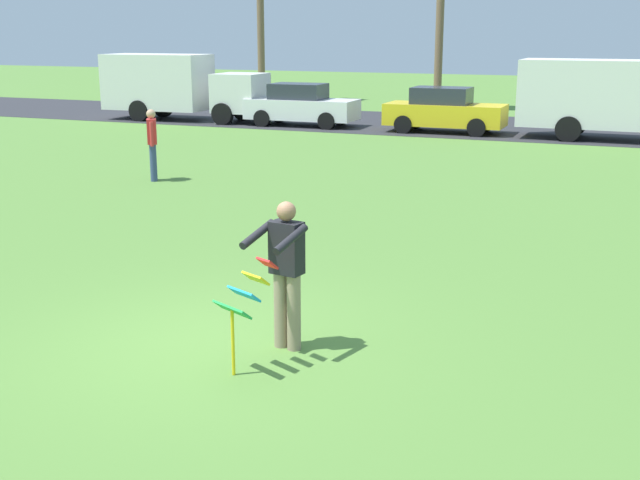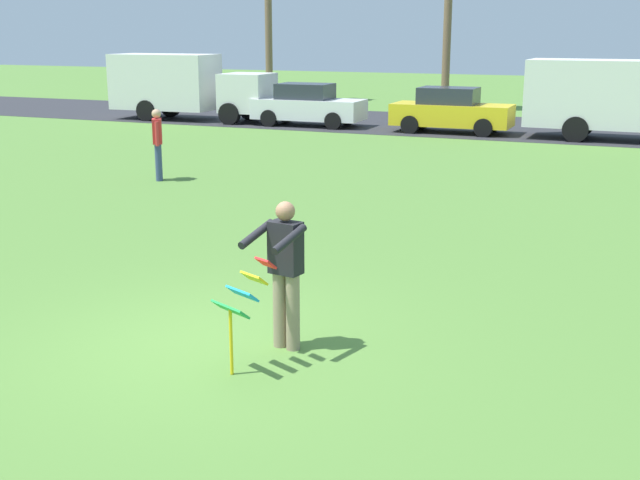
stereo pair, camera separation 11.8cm
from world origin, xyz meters
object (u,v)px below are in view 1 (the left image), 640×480
(kite_held, at_px, (244,298))
(person_walker_near, at_px, (152,143))
(parked_car_white, at_px, (301,106))
(parked_car_yellow, at_px, (444,111))
(parked_truck_grey_van, at_px, (611,98))
(person_kite_flyer, at_px, (286,270))
(parked_truck_white_box, at_px, (176,85))

(kite_held, relative_size, person_walker_near, 0.70)
(kite_held, xyz_separation_m, person_walker_near, (-7.30, 9.37, 0.11))
(parked_car_white, xyz_separation_m, parked_car_yellow, (5.56, 0.00, 0.00))
(parked_truck_grey_van, relative_size, person_walker_near, 3.90)
(parked_truck_grey_van, height_order, person_walker_near, parked_truck_grey_van)
(parked_car_white, relative_size, parked_truck_grey_van, 0.63)
(person_kite_flyer, height_order, kite_held, person_kite_flyer)
(parked_car_yellow, bearing_deg, kite_held, -81.97)
(kite_held, relative_size, parked_car_white, 0.28)
(parked_truck_grey_van, xyz_separation_m, person_walker_near, (-9.85, -12.06, -0.48))
(person_kite_flyer, distance_m, kite_held, 0.77)
(kite_held, distance_m, parked_car_white, 23.09)
(kite_held, height_order, parked_truck_white_box, parked_truck_white_box)
(kite_held, bearing_deg, parked_car_white, 111.82)
(kite_held, height_order, parked_truck_grey_van, parked_truck_grey_van)
(person_walker_near, bearing_deg, parked_car_yellow, 70.47)
(parked_car_white, height_order, parked_car_yellow, same)
(kite_held, distance_m, parked_truck_grey_van, 21.59)
(person_kite_flyer, xyz_separation_m, parked_truck_white_box, (-14.24, 20.69, 0.46))
(parked_truck_white_box, height_order, person_walker_near, parked_truck_white_box)
(parked_car_yellow, bearing_deg, person_kite_flyer, -81.28)
(kite_held, xyz_separation_m, parked_truck_white_box, (-14.10, 21.43, 0.59))
(kite_held, relative_size, parked_car_yellow, 0.29)
(parked_truck_white_box, distance_m, parked_car_yellow, 11.09)
(parked_truck_white_box, distance_m, parked_truck_grey_van, 16.65)
(parked_car_yellow, relative_size, parked_truck_grey_van, 0.62)
(person_kite_flyer, xyz_separation_m, person_walker_near, (-7.45, 8.63, -0.02))
(kite_held, relative_size, parked_truck_grey_van, 0.18)
(parked_car_white, relative_size, parked_car_yellow, 1.01)
(parked_car_white, bearing_deg, parked_car_yellow, 0.01)
(parked_truck_white_box, height_order, parked_truck_grey_van, same)
(person_kite_flyer, bearing_deg, parked_truck_grey_van, 83.37)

